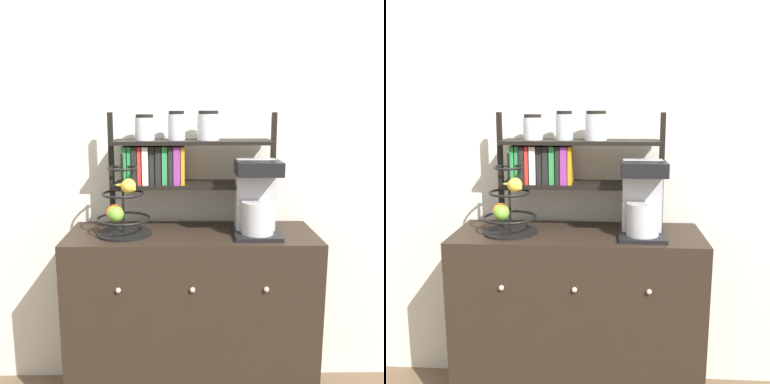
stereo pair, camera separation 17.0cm
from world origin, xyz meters
TOP-DOWN VIEW (x-y plane):
  - wall_back at (0.00, 0.47)m, footprint 7.00×0.05m
  - sideboard at (0.00, 0.21)m, footprint 1.17×0.44m
  - coffee_maker at (0.30, 0.18)m, footprint 0.21×0.22m
  - fruit_stand at (-0.33, 0.18)m, footprint 0.25×0.25m
  - shelf_hutch at (-0.08, 0.31)m, footprint 0.81×0.20m

SIDE VIEW (x-z plane):
  - sideboard at x=0.00m, z-range 0.00..0.89m
  - fruit_stand at x=-0.33m, z-range 0.83..1.21m
  - coffee_maker at x=0.30m, z-range 0.89..1.24m
  - shelf_hutch at x=-0.08m, z-range 0.96..1.53m
  - wall_back at x=0.00m, z-range 0.00..2.60m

